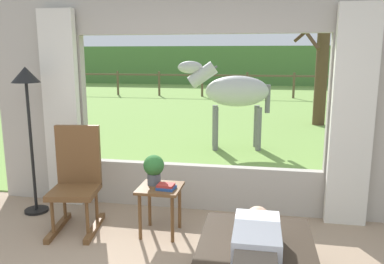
# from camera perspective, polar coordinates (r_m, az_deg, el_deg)

# --- Properties ---
(back_wall_with_window) EXTENTS (5.20, 0.12, 2.55)m
(back_wall_with_window) POSITION_cam_1_polar(r_m,az_deg,el_deg) (4.60, 1.05, 3.54)
(back_wall_with_window) COLOR #ADA599
(back_wall_with_window) RESTS_ON ground_plane
(curtain_panel_left) EXTENTS (0.44, 0.10, 2.40)m
(curtain_panel_left) POSITION_cam_1_polar(r_m,az_deg,el_deg) (5.04, -18.58, 3.06)
(curtain_panel_left) COLOR silver
(curtain_panel_left) RESTS_ON ground_plane
(curtain_panel_right) EXTENTS (0.44, 0.10, 2.40)m
(curtain_panel_right) POSITION_cam_1_polar(r_m,az_deg,el_deg) (4.51, 22.45, 1.89)
(curtain_panel_right) COLOR silver
(curtain_panel_right) RESTS_ON ground_plane
(outdoor_pasture_lawn) EXTENTS (36.00, 21.68, 0.02)m
(outdoor_pasture_lawn) POSITION_cam_1_polar(r_m,az_deg,el_deg) (15.53, 7.71, 4.30)
(outdoor_pasture_lawn) COLOR #759E47
(outdoor_pasture_lawn) RESTS_ON ground_plane
(distant_hill_ridge) EXTENTS (36.00, 2.00, 2.40)m
(distant_hill_ridge) POSITION_cam_1_polar(r_m,az_deg,el_deg) (25.26, 8.95, 9.62)
(distant_hill_ridge) COLOR #4E7A3B
(distant_hill_ridge) RESTS_ON ground_plane
(reclining_person) EXTENTS (0.35, 1.43, 0.22)m
(reclining_person) POSITION_cam_1_polar(r_m,az_deg,el_deg) (2.83, 9.39, -17.25)
(reclining_person) COLOR silver
(reclining_person) RESTS_ON recliner_sofa
(rocking_chair) EXTENTS (0.56, 0.75, 1.12)m
(rocking_chair) POSITION_cam_1_polar(r_m,az_deg,el_deg) (4.41, -16.57, -6.66)
(rocking_chair) COLOR brown
(rocking_chair) RESTS_ON ground_plane
(side_table) EXTENTS (0.44, 0.44, 0.52)m
(side_table) POSITION_cam_1_polar(r_m,az_deg,el_deg) (4.12, -4.70, -9.24)
(side_table) COLOR brown
(side_table) RESTS_ON ground_plane
(potted_plant) EXTENTS (0.22, 0.22, 0.32)m
(potted_plant) POSITION_cam_1_polar(r_m,az_deg,el_deg) (4.11, -5.63, -5.25)
(potted_plant) COLOR #4C5156
(potted_plant) RESTS_ON side_table
(book_stack) EXTENTS (0.19, 0.17, 0.06)m
(book_stack) POSITION_cam_1_polar(r_m,az_deg,el_deg) (4.01, -3.82, -8.02)
(book_stack) COLOR #23478C
(book_stack) RESTS_ON side_table
(floor_lamp_left) EXTENTS (0.32, 0.32, 1.74)m
(floor_lamp_left) POSITION_cam_1_polar(r_m,az_deg,el_deg) (4.84, -23.04, 4.85)
(floor_lamp_left) COLOR black
(floor_lamp_left) RESTS_ON ground_plane
(horse) EXTENTS (1.82, 0.74, 1.73)m
(horse) POSITION_cam_1_polar(r_m,az_deg,el_deg) (7.67, 6.02, 5.88)
(horse) COLOR #B2B2AD
(horse) RESTS_ON outdoor_pasture_lawn
(pasture_tree) EXTENTS (1.34, 1.45, 3.15)m
(pasture_tree) POSITION_cam_1_polar(r_m,az_deg,el_deg) (10.87, 18.41, 8.77)
(pasture_tree) COLOR #4C3823
(pasture_tree) RESTS_ON outdoor_pasture_lawn
(pasture_fence_line) EXTENTS (16.10, 0.10, 1.10)m
(pasture_fence_line) POSITION_cam_1_polar(r_m,az_deg,el_deg) (17.36, 8.10, 7.45)
(pasture_fence_line) COLOR brown
(pasture_fence_line) RESTS_ON outdoor_pasture_lawn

